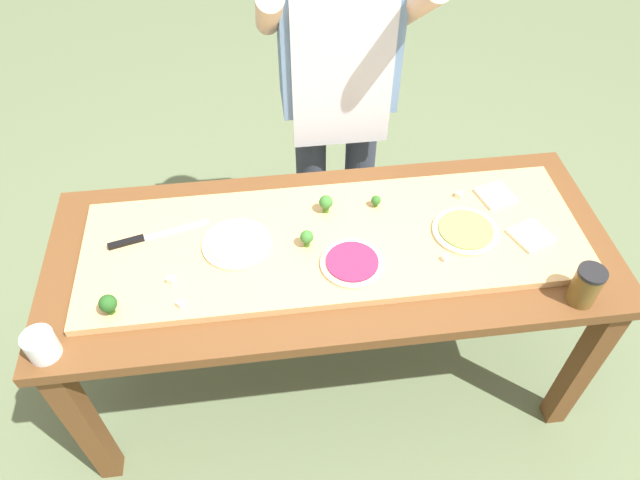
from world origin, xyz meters
TOP-DOWN VIEW (x-y plane):
  - ground_plane at (0.00, 0.00)m, footprint 8.00×8.00m
  - prep_table at (0.00, 0.00)m, footprint 1.78×0.72m
  - cutting_board at (0.01, 0.01)m, footprint 1.56×0.50m
  - chefs_knife at (-0.58, 0.08)m, footprint 0.31×0.10m
  - pizza_whole_pesto_green at (0.42, -0.02)m, footprint 0.21×0.21m
  - pizza_whole_white_garlic at (-0.29, 0.02)m, footprint 0.21×0.21m
  - pizza_whole_beet_magenta at (0.05, -0.10)m, footprint 0.19×0.19m
  - pizza_slice_center at (0.57, 0.13)m, footprint 0.13×0.13m
  - pizza_slice_near_right at (0.62, -0.06)m, footprint 0.14×0.14m
  - broccoli_floret_front_right at (0.00, 0.13)m, footprint 0.04×0.04m
  - broccoli_floret_center_right at (-0.08, -0.01)m, footprint 0.04×0.04m
  - broccoli_floret_center_left at (0.17, 0.14)m, footprint 0.03×0.03m
  - broccoli_floret_back_left at (-0.65, -0.19)m, footprint 0.05×0.05m
  - cheese_crumble_a at (0.45, 0.14)m, footprint 0.03×0.03m
  - cheese_crumble_b at (0.33, -0.12)m, footprint 0.02×0.02m
  - cheese_crumble_c at (-0.45, -0.19)m, footprint 0.03×0.03m
  - cheese_crumble_d at (-0.49, -0.10)m, footprint 0.03×0.03m
  - flour_cup at (-0.82, -0.29)m, footprint 0.09×0.09m
  - sauce_jar at (0.68, -0.29)m, footprint 0.08×0.08m
  - cook_center at (0.10, 0.56)m, footprint 0.54×0.39m

SIDE VIEW (x-z plane):
  - ground_plane at x=0.00m, z-range 0.00..0.00m
  - prep_table at x=0.00m, z-range 0.28..1.03m
  - cutting_board at x=0.01m, z-range 0.75..0.78m
  - chefs_knife at x=-0.58m, z-range 0.78..0.79m
  - pizza_slice_center at x=0.57m, z-range 0.78..0.79m
  - pizza_slice_near_right at x=0.62m, z-range 0.78..0.79m
  - pizza_whole_white_garlic at x=-0.29m, z-range 0.78..0.79m
  - pizza_whole_pesto_green at x=0.42m, z-range 0.78..0.79m
  - pizza_whole_beet_magenta at x=0.05m, z-range 0.78..0.79m
  - cheese_crumble_b at x=0.33m, z-range 0.78..0.79m
  - flour_cup at x=-0.82m, z-range 0.75..0.83m
  - cheese_crumble_c at x=-0.45m, z-range 0.78..0.80m
  - cheese_crumble_a at x=0.45m, z-range 0.78..0.80m
  - cheese_crumble_d at x=-0.49m, z-range 0.78..0.80m
  - broccoli_floret_center_left at x=0.17m, z-range 0.78..0.82m
  - broccoli_floret_center_right at x=-0.08m, z-range 0.78..0.84m
  - broccoli_floret_back_left at x=-0.65m, z-range 0.78..0.85m
  - sauce_jar at x=0.68m, z-range 0.75..0.88m
  - broccoli_floret_front_right at x=0.00m, z-range 0.78..0.85m
  - cook_center at x=0.10m, z-range 0.16..1.83m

